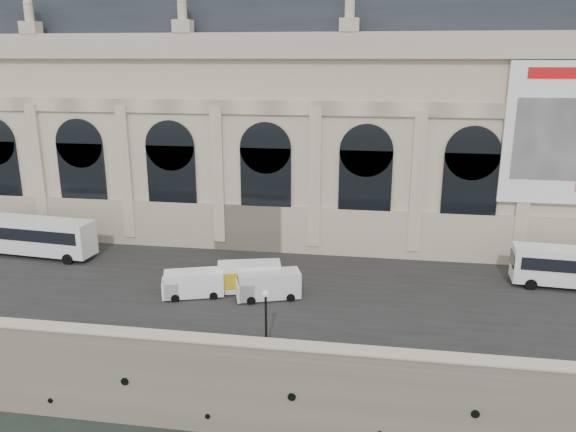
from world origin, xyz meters
name	(u,v)px	position (x,y,z in m)	size (l,w,h in m)	color
quay	(317,241)	(0.00, 35.00, 3.00)	(160.00, 70.00, 6.00)	gray
street	(293,282)	(0.00, 14.00, 6.03)	(160.00, 24.00, 0.06)	#2D2D2D
parapet	(264,350)	(0.00, 0.60, 6.62)	(160.00, 1.40, 1.21)	gray
museum	(264,112)	(-5.98, 30.86, 19.72)	(69.00, 18.70, 29.10)	beige
bus_left	(31,235)	(-27.53, 16.92, 8.23)	(13.69, 4.16, 3.98)	white
van_b	(190,284)	(-8.22, 9.59, 7.17)	(5.49, 3.44, 2.29)	white
van_c	(265,285)	(-1.82, 10.19, 7.22)	(5.74, 3.67, 2.40)	silver
box_truck	(245,277)	(-3.85, 11.42, 7.31)	(6.79, 3.62, 2.61)	white
lamp_right	(266,321)	(-0.09, 1.76, 8.24)	(0.46, 0.46, 4.50)	black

